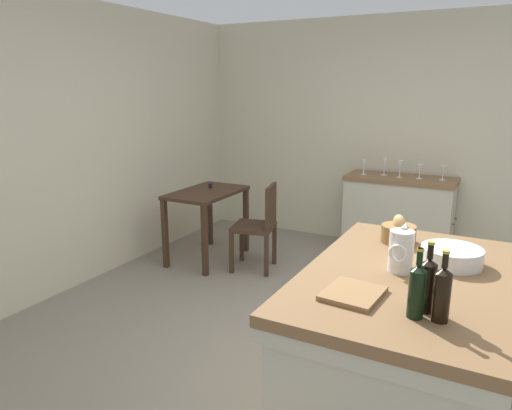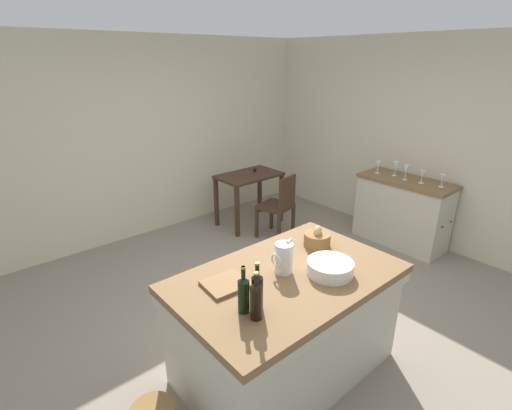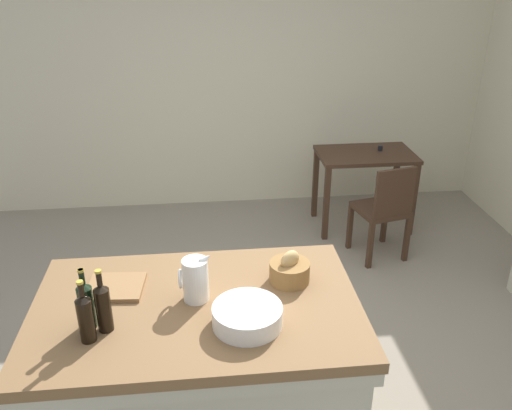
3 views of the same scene
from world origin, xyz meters
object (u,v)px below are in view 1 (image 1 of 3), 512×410
at_px(side_cabinet, 398,216).
at_px(wash_bowl, 452,256).
at_px(wine_bottle_dark, 427,283).
at_px(wine_bottle_green, 442,293).
at_px(bread_basket, 398,232).
at_px(wine_glass_far_left, 443,170).
at_px(writing_desk, 207,202).
at_px(pitcher, 401,251).
at_px(wine_glass_middle, 400,166).
at_px(wine_bottle_amber, 417,290).
at_px(wine_glass_left, 420,169).
at_px(wine_glass_right, 385,163).
at_px(island_table, 402,339).
at_px(cutting_board, 353,293).
at_px(wine_glass_far_right, 364,165).
at_px(wooden_chair, 259,224).

xyz_separation_m(side_cabinet, wash_bowl, (-2.47, -0.78, 0.47)).
xyz_separation_m(wine_bottle_dark, wine_bottle_green, (-0.07, -0.07, -0.00)).
xyz_separation_m(bread_basket, wine_glass_far_left, (2.24, 0.01, 0.05)).
xyz_separation_m(writing_desk, pitcher, (-1.60, -2.33, 0.35)).
relative_size(bread_basket, wine_bottle_dark, 0.67).
bearing_deg(wine_glass_middle, pitcher, -168.31).
distance_m(side_cabinet, wine_bottle_dark, 3.26).
distance_m(side_cabinet, pitcher, 2.82).
relative_size(wine_bottle_amber, wine_glass_left, 2.01).
relative_size(wine_glass_middle, wine_glass_right, 0.99).
xyz_separation_m(bread_basket, wine_bottle_green, (-0.99, -0.38, 0.06)).
bearing_deg(wine_glass_left, side_cabinet, 87.06).
bearing_deg(island_table, wine_glass_middle, 12.63).
height_order(bread_basket, cutting_board, bread_basket).
relative_size(wash_bowl, wine_glass_middle, 1.79).
xyz_separation_m(wine_bottle_dark, wine_glass_middle, (3.09, 0.75, 0.01)).
distance_m(pitcher, wine_glass_middle, 2.73).
height_order(writing_desk, wine_glass_far_right, wine_glass_far_right).
distance_m(side_cabinet, wine_bottle_amber, 3.34).
bearing_deg(bread_basket, wine_glass_right, 15.50).
bearing_deg(wash_bowl, wine_glass_far_right, 25.85).
xyz_separation_m(writing_desk, wine_bottle_green, (-2.08, -2.59, 0.36)).
bearing_deg(wash_bowl, wine_glass_far_left, 8.17).
bearing_deg(wine_bottle_green, wine_glass_far_left, 6.94).
height_order(wooden_chair, pitcher, pitcher).
height_order(wash_bowl, wine_bottle_dark, wine_bottle_dark).
bearing_deg(side_cabinet, wash_bowl, -162.55).
bearing_deg(wine_bottle_dark, side_cabinet, 13.33).
relative_size(wash_bowl, wine_glass_far_right, 2.04).
height_order(island_table, wine_glass_left, wine_glass_left).
xyz_separation_m(bread_basket, wine_bottle_amber, (-1.00, -0.28, 0.06)).
distance_m(side_cabinet, writing_desk, 2.11).
bearing_deg(wine_glass_middle, wine_glass_far_right, 91.63).
xyz_separation_m(wine_bottle_green, wine_glass_right, (3.23, 1.00, 0.02)).
height_order(wooden_chair, wine_glass_middle, wine_glass_middle).
bearing_deg(wine_glass_right, island_table, -164.09).
distance_m(wash_bowl, wine_glass_middle, 2.56).
bearing_deg(wash_bowl, wine_bottle_amber, 174.97).
bearing_deg(wine_glass_far_right, cutting_board, -165.29).
bearing_deg(wine_bottle_amber, wine_glass_middle, 12.80).
relative_size(wooden_chair, wine_glass_middle, 4.77).
distance_m(pitcher, wash_bowl, 0.34).
bearing_deg(writing_desk, wash_bowl, -117.95).
xyz_separation_m(wine_glass_left, wine_glass_far_right, (-0.04, 0.59, 0.00)).
height_order(island_table, wine_glass_far_right, wine_glass_far_right).
xyz_separation_m(cutting_board, wine_glass_right, (3.16, 0.60, 0.13)).
bearing_deg(island_table, wine_bottle_amber, -166.32).
height_order(wine_bottle_amber, wine_glass_right, wine_bottle_amber).
xyz_separation_m(island_table, wine_bottle_amber, (-0.50, -0.12, 0.53)).
bearing_deg(wine_glass_right, bread_basket, -164.50).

